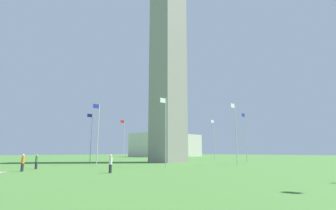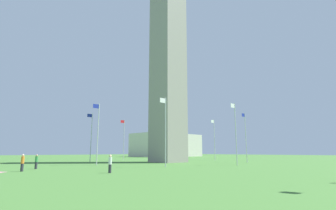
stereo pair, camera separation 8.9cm
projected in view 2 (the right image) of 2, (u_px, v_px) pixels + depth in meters
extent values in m
plane|color=#3D6B2D|center=(168.00, 162.00, 49.60)|extent=(260.00, 260.00, 0.00)
cube|color=gray|center=(168.00, 53.00, 53.48)|extent=(5.49, 5.49, 43.93)
cylinder|color=silver|center=(98.00, 134.00, 40.21)|extent=(0.14, 0.14, 9.46)
cube|color=#1E2D99|center=(96.00, 106.00, 40.59)|extent=(1.00, 0.03, 0.64)
cylinder|color=silver|center=(166.00, 132.00, 35.64)|extent=(0.14, 0.14, 9.46)
cube|color=white|center=(163.00, 100.00, 36.02)|extent=(1.00, 0.03, 0.64)
cylinder|color=silver|center=(236.00, 134.00, 39.74)|extent=(0.14, 0.14, 9.46)
cube|color=white|center=(233.00, 106.00, 40.12)|extent=(1.00, 0.03, 0.64)
cylinder|color=silver|center=(246.00, 137.00, 50.10)|extent=(0.14, 0.14, 9.46)
cube|color=#1E2D99|center=(243.00, 115.00, 50.49)|extent=(1.00, 0.03, 0.64)
cylinder|color=silver|center=(214.00, 140.00, 60.66)|extent=(0.14, 0.14, 9.46)
cube|color=white|center=(213.00, 121.00, 61.04)|extent=(1.00, 0.03, 0.64)
cylinder|color=silver|center=(169.00, 141.00, 65.23)|extent=(0.14, 0.14, 9.46)
cube|color=white|center=(168.00, 123.00, 65.61)|extent=(1.00, 0.03, 0.64)
cylinder|color=silver|center=(124.00, 140.00, 61.14)|extent=(0.14, 0.14, 9.46)
cube|color=red|center=(122.00, 122.00, 61.52)|extent=(1.00, 0.03, 0.64)
cylinder|color=silver|center=(91.00, 137.00, 50.77)|extent=(0.14, 0.14, 9.46)
cube|color=#1E2D99|center=(90.00, 116.00, 51.15)|extent=(1.00, 0.03, 0.64)
cylinder|color=#2D2D38|center=(22.00, 168.00, 26.85)|extent=(0.29, 0.29, 0.80)
cylinder|color=orange|center=(23.00, 160.00, 26.99)|extent=(0.32, 0.32, 0.72)
sphere|color=beige|center=(23.00, 155.00, 27.07)|extent=(0.24, 0.24, 0.24)
cylinder|color=#2D2D38|center=(36.00, 166.00, 30.69)|extent=(0.29, 0.29, 0.80)
cylinder|color=#388C47|center=(37.00, 159.00, 30.82)|extent=(0.32, 0.32, 0.65)
sphere|color=tan|center=(37.00, 155.00, 30.90)|extent=(0.24, 0.24, 0.24)
cylinder|color=#2D2D38|center=(110.00, 169.00, 25.03)|extent=(0.29, 0.29, 0.80)
cylinder|color=white|center=(110.00, 161.00, 25.16)|extent=(0.32, 0.32, 0.70)
sphere|color=beige|center=(110.00, 156.00, 25.24)|extent=(0.24, 0.24, 0.24)
cube|color=beige|center=(167.00, 145.00, 107.75)|extent=(27.64, 15.17, 9.10)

